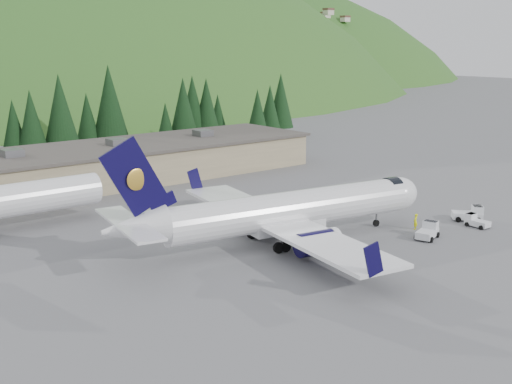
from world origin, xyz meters
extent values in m
plane|color=#5A5A5F|center=(0.00, 0.00, 0.00)|extent=(600.00, 600.00, 0.00)
cylinder|color=white|center=(0.00, 0.00, 3.33)|extent=(27.61, 8.25, 3.68)
ellipsoid|color=white|center=(13.50, -2.31, 3.33)|extent=(5.33, 4.43, 3.68)
cylinder|color=black|center=(12.53, -2.15, 3.77)|extent=(1.86, 3.22, 3.03)
cone|color=white|center=(-16.39, 2.81, 3.72)|extent=(6.40, 4.62, 3.68)
cube|color=white|center=(-0.96, 0.17, 1.78)|extent=(8.24, 4.41, 0.98)
cube|color=white|center=(-1.93, 0.33, 2.35)|extent=(10.92, 33.68, 0.34)
cube|color=#0C0734|center=(-0.57, 16.97, 3.62)|extent=(1.98, 0.48, 2.81)
cube|color=#0C0734|center=(-6.18, -15.81, 3.62)|extent=(1.98, 0.48, 2.81)
cylinder|color=#0C0734|center=(-0.01, 5.76, 1.52)|extent=(4.43, 2.91, 2.25)
cylinder|color=white|center=(1.83, 5.44, 1.52)|extent=(0.98, 2.45, 2.39)
cube|color=white|center=(-0.01, 5.76, 2.05)|extent=(2.16, 0.60, 0.88)
cylinder|color=#0C0734|center=(-1.92, -5.43, 1.52)|extent=(4.43, 2.91, 2.25)
cylinder|color=white|center=(-0.09, -5.74, 1.52)|extent=(0.98, 2.45, 2.39)
cube|color=white|center=(-1.92, -5.43, 2.05)|extent=(2.16, 0.60, 0.88)
cube|color=#0C0734|center=(-16.19, 2.77, 8.29)|extent=(6.01, 1.31, 7.18)
ellipsoid|color=gold|center=(-15.97, 2.93, 8.10)|extent=(1.94, 0.50, 1.94)
ellipsoid|color=gold|center=(-16.03, 2.55, 8.10)|extent=(1.94, 0.50, 1.94)
cube|color=#0C0734|center=(-13.69, 2.35, 5.75)|extent=(2.70, 0.70, 1.94)
cube|color=white|center=(-16.87, 2.89, 4.21)|extent=(4.57, 12.48, 0.22)
cylinder|color=slate|center=(10.60, -1.82, 0.88)|extent=(0.23, 0.23, 1.76)
cylinder|color=black|center=(10.60, -1.82, 0.37)|extent=(0.78, 0.40, 0.74)
cylinder|color=slate|center=(-2.45, 3.10, 0.98)|extent=(0.27, 0.27, 1.96)
cylinder|color=black|center=(-2.06, 3.03, 0.54)|extent=(1.12, 0.52, 1.08)
cylinder|color=black|center=(-2.83, 3.16, 0.54)|extent=(1.12, 0.52, 1.08)
cylinder|color=slate|center=(-3.34, -2.11, 0.98)|extent=(0.27, 0.27, 1.96)
cylinder|color=black|center=(-2.95, -2.17, 0.54)|extent=(1.12, 0.52, 1.08)
cylinder|color=black|center=(-3.72, -2.04, 0.54)|extent=(1.12, 0.52, 1.08)
cube|color=silver|center=(11.18, -8.09, 0.56)|extent=(3.40, 2.42, 0.72)
cube|color=silver|center=(12.15, -7.77, 1.18)|extent=(1.42, 1.68, 0.92)
cube|color=black|center=(12.15, -7.77, 1.59)|extent=(1.29, 1.55, 0.10)
cylinder|color=black|center=(11.90, -6.99, 0.29)|extent=(0.62, 0.39, 0.57)
cylinder|color=black|center=(12.41, -8.55, 0.29)|extent=(0.62, 0.39, 0.57)
cylinder|color=black|center=(9.95, -7.63, 0.29)|extent=(0.62, 0.39, 0.57)
cylinder|color=black|center=(10.46, -9.19, 0.29)|extent=(0.62, 0.39, 0.57)
cube|color=silver|center=(20.42, -6.70, 0.60)|extent=(3.44, 3.49, 0.76)
cube|color=silver|center=(21.17, -7.48, 1.25)|extent=(1.85, 1.84, 0.98)
cube|color=black|center=(21.17, -7.48, 1.69)|extent=(1.70, 1.69, 0.11)
cylinder|color=black|center=(21.80, -6.88, 0.30)|extent=(0.60, 0.61, 0.61)
cylinder|color=black|center=(20.55, -8.09, 0.30)|extent=(0.60, 0.61, 0.61)
cylinder|color=black|center=(20.29, -5.31, 0.30)|extent=(0.60, 0.61, 0.61)
cylinder|color=black|center=(19.04, -6.52, 0.30)|extent=(0.60, 0.61, 0.61)
cube|color=silver|center=(19.01, -8.94, 0.47)|extent=(1.31, 2.58, 0.60)
cube|color=silver|center=(19.00, -8.09, 0.98)|extent=(1.21, 0.87, 0.77)
cube|color=black|center=(19.00, -8.09, 1.33)|extent=(1.12, 0.78, 0.09)
cylinder|color=black|center=(18.31, -8.10, 0.24)|extent=(0.19, 0.48, 0.48)
cylinder|color=black|center=(19.68, -8.08, 0.24)|extent=(0.19, 0.48, 0.48)
cylinder|color=black|center=(18.33, -9.81, 0.24)|extent=(0.19, 0.48, 0.48)
cylinder|color=black|center=(19.70, -9.79, 0.24)|extent=(0.19, 0.48, 0.48)
cube|color=gray|center=(-5.00, 38.00, 2.40)|extent=(70.00, 16.00, 4.80)
cube|color=#47423D|center=(-5.00, 38.00, 4.95)|extent=(71.00, 17.00, 0.40)
cube|color=slate|center=(-15.00, 38.00, 5.60)|extent=(2.50, 2.50, 1.00)
cube|color=slate|center=(0.00, 38.00, 5.60)|extent=(2.50, 2.50, 1.00)
cube|color=slate|center=(15.00, 38.00, 5.60)|extent=(2.50, 2.50, 1.00)
imported|color=#F2FA06|center=(13.01, -5.21, 0.86)|extent=(0.74, 0.62, 1.72)
cone|color=black|center=(-7.44, 59.55, 6.11)|extent=(4.48, 4.48, 9.16)
cone|color=black|center=(-5.16, 57.69, 7.01)|extent=(5.14, 5.14, 10.52)
cone|color=black|center=(-0.40, 57.18, 8.38)|extent=(6.15, 6.15, 12.57)
cone|color=black|center=(3.87, 64.27, 5.07)|extent=(3.72, 3.72, 7.60)
cone|color=black|center=(8.56, 66.69, 6.05)|extent=(4.43, 4.43, 9.07)
cone|color=black|center=(12.61, 65.45, 8.93)|extent=(6.55, 6.55, 13.39)
cone|color=black|center=(18.57, 55.26, 5.14)|extent=(3.77, 3.77, 7.72)
cone|color=black|center=(22.32, 55.05, 7.64)|extent=(5.60, 5.60, 11.46)
cone|color=black|center=(27.00, 59.03, 7.69)|extent=(5.64, 5.64, 11.54)
cone|color=black|center=(29.35, 57.73, 7.38)|extent=(5.42, 5.42, 11.08)
cone|color=black|center=(35.18, 62.13, 5.29)|extent=(3.88, 3.88, 7.93)
cone|color=black|center=(39.18, 54.00, 6.04)|extent=(4.43, 4.43, 9.06)
cone|color=black|center=(44.35, 56.24, 6.34)|extent=(4.65, 4.65, 9.50)
cone|color=black|center=(48.00, 57.07, 7.60)|extent=(5.57, 5.57, 11.40)
ellipsoid|color=#20591D|center=(40.00, 200.00, -85.00)|extent=(420.00, 300.00, 300.00)
ellipsoid|color=#20591D|center=(160.00, 240.00, -85.00)|extent=(392.00, 280.00, 280.00)
camera|label=1|loc=(-42.06, -46.05, 19.66)|focal=45.00mm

